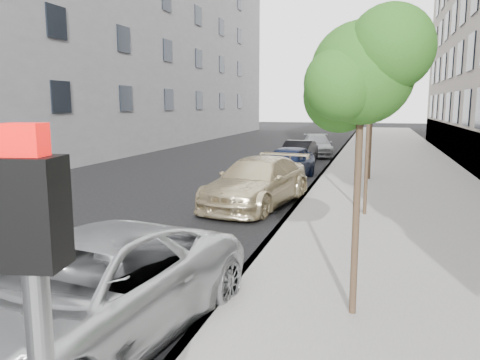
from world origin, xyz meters
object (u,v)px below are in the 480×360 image
at_px(tree_near, 364,73).
at_px(sedan_blue, 288,163).
at_px(tree_far, 374,86).
at_px(sedan_rear, 317,145).
at_px(tree_mid, 372,53).
at_px(suv, 257,182).
at_px(minivan, 86,293).
at_px(sedan_black, 298,153).

height_order(tree_near, sedan_blue, tree_near).
height_order(tree_far, sedan_rear, tree_far).
relative_size(tree_mid, suv, 1.00).
distance_m(sedan_blue, sedan_rear, 9.74).
height_order(tree_mid, minivan, tree_mid).
bearing_deg(minivan, sedan_blue, 98.31).
height_order(tree_near, tree_mid, tree_mid).
xyz_separation_m(tree_near, sedan_rear, (-3.33, 22.37, -2.91)).
height_order(minivan, suv, suv).
bearing_deg(minivan, tree_mid, 76.16).
distance_m(minivan, sedan_rear, 24.04).
bearing_deg(tree_far, minivan, -102.77).
distance_m(minivan, sedan_black, 18.97).
xyz_separation_m(tree_far, sedan_black, (-3.66, 4.29, -3.23)).
relative_size(tree_near, suv, 0.83).
xyz_separation_m(tree_far, minivan, (-3.33, -14.67, -3.15)).
bearing_deg(tree_near, minivan, -153.28).
distance_m(tree_mid, suv, 5.07).
xyz_separation_m(tree_near, tree_far, (-0.00, 13.00, 0.32)).
relative_size(tree_mid, tree_far, 1.14).
bearing_deg(sedan_rear, sedan_blue, -99.19).
height_order(tree_near, sedan_rear, tree_near).
xyz_separation_m(tree_near, tree_mid, (-0.00, 6.50, 0.91)).
bearing_deg(suv, sedan_rear, 99.79).
bearing_deg(sedan_blue, suv, -85.27).
height_order(suv, sedan_rear, suv).
bearing_deg(suv, tree_near, -55.86).
distance_m(suv, sedan_rear, 15.02).
bearing_deg(tree_far, tree_mid, -90.00).
xyz_separation_m(tree_mid, sedan_blue, (-3.33, 6.13, -3.75)).
xyz_separation_m(tree_far, sedan_blue, (-3.33, -0.37, -3.16)).
height_order(tree_near, minivan, tree_near).
height_order(tree_far, sedan_blue, tree_far).
relative_size(sedan_blue, sedan_black, 1.08).
xyz_separation_m(suv, sedan_black, (-0.34, 9.94, -0.10)).
xyz_separation_m(suv, sedan_rear, (0.00, 15.02, -0.09)).
height_order(sedan_blue, sedan_rear, sedan_blue).
relative_size(suv, sedan_blue, 1.22).
height_order(tree_near, sedan_black, tree_near).
relative_size(sedan_blue, sedan_rear, 0.94).
distance_m(suv, sedan_black, 9.95).
relative_size(tree_far, suv, 0.88).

